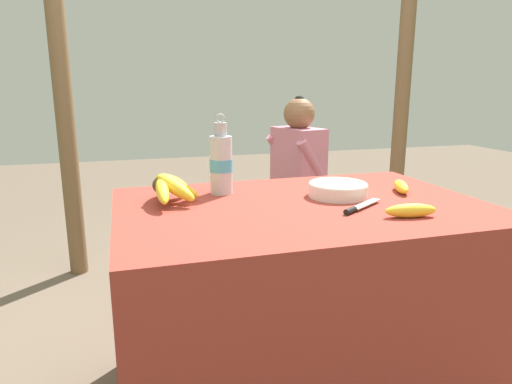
# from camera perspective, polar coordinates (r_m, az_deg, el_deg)

# --- Properties ---
(market_counter) EXTENTS (1.26, 0.86, 0.77)m
(market_counter) POSITION_cam_1_polar(r_m,az_deg,el_deg) (1.73, 5.48, -13.91)
(market_counter) COLOR maroon
(market_counter) RESTS_ON ground_plane
(banana_bunch_ripe) EXTENTS (0.17, 0.28, 0.12)m
(banana_bunch_ripe) POSITION_cam_1_polar(r_m,az_deg,el_deg) (1.60, -10.83, 0.80)
(banana_bunch_ripe) COLOR #4C381E
(banana_bunch_ripe) RESTS_ON market_counter
(serving_bowl) EXTENTS (0.22, 0.22, 0.05)m
(serving_bowl) POSITION_cam_1_polar(r_m,az_deg,el_deg) (1.70, 10.20, 0.39)
(serving_bowl) COLOR white
(serving_bowl) RESTS_ON market_counter
(water_bottle) EXTENTS (0.09, 0.09, 0.30)m
(water_bottle) POSITION_cam_1_polar(r_m,az_deg,el_deg) (1.71, -4.39, 3.62)
(water_bottle) COLOR silver
(water_bottle) RESTS_ON market_counter
(loose_banana_front) EXTENTS (0.17, 0.07, 0.04)m
(loose_banana_front) POSITION_cam_1_polar(r_m,az_deg,el_deg) (1.49, 18.77, -2.21)
(loose_banana_front) COLOR yellow
(loose_banana_front) RESTS_ON market_counter
(loose_banana_side) EXTENTS (0.10, 0.16, 0.04)m
(loose_banana_side) POSITION_cam_1_polar(r_m,az_deg,el_deg) (1.83, 17.68, 0.64)
(loose_banana_side) COLOR yellow
(loose_banana_side) RESTS_ON market_counter
(knife) EXTENTS (0.20, 0.14, 0.02)m
(knife) POSITION_cam_1_polar(r_m,az_deg,el_deg) (1.53, 12.60, -1.89)
(knife) COLOR #BCBCC1
(knife) RESTS_ON market_counter
(wooden_bench) EXTENTS (1.40, 0.32, 0.39)m
(wooden_bench) POSITION_cam_1_polar(r_m,az_deg,el_deg) (2.95, 0.68, -3.34)
(wooden_bench) COLOR #4C3823
(wooden_bench) RESTS_ON ground_plane
(seated_vendor) EXTENTS (0.46, 0.43, 1.10)m
(seated_vendor) POSITION_cam_1_polar(r_m,az_deg,el_deg) (2.90, 4.60, 2.46)
(seated_vendor) COLOR #473828
(seated_vendor) RESTS_ON ground_plane
(banana_bunch_green) EXTENTS (0.15, 0.23, 0.12)m
(banana_bunch_green) POSITION_cam_1_polar(r_m,az_deg,el_deg) (2.83, -6.24, -1.52)
(banana_bunch_green) COLOR #4C381E
(banana_bunch_green) RESTS_ON wooden_bench
(support_post_near) EXTENTS (0.11, 0.11, 2.67)m
(support_post_near) POSITION_cam_1_polar(r_m,az_deg,el_deg) (2.96, -23.40, 15.38)
(support_post_near) COLOR brown
(support_post_near) RESTS_ON ground_plane
(support_post_far) EXTENTS (0.11, 0.11, 2.67)m
(support_post_far) POSITION_cam_1_polar(r_m,az_deg,el_deg) (3.55, 18.11, 15.29)
(support_post_far) COLOR brown
(support_post_far) RESTS_ON ground_plane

